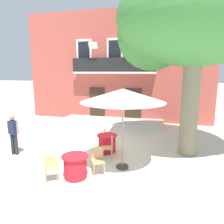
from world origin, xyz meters
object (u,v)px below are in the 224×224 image
at_px(cafe_chair_near_tree_0, 51,166).
at_px(pedestrian_near_entrance, 13,132).
at_px(cafe_chair_near_tree_1, 98,159).
at_px(cafe_chair_middle_1, 109,146).
at_px(plane_tree, 193,22).
at_px(cafe_table_middle, 107,143).
at_px(cafe_chair_middle_0, 107,135).
at_px(cafe_umbrella, 123,96).
at_px(cafe_table_near_tree, 75,166).

distance_m(cafe_chair_near_tree_0, pedestrian_near_entrance, 3.14).
height_order(cafe_chair_near_tree_1, cafe_chair_middle_1, same).
distance_m(plane_tree, cafe_chair_near_tree_1, 6.20).
xyz_separation_m(plane_tree, pedestrian_near_entrance, (-6.86, -1.97, -4.31)).
bearing_deg(pedestrian_near_entrance, cafe_table_middle, 19.04).
height_order(cafe_chair_near_tree_0, pedestrian_near_entrance, pedestrian_near_entrance).
bearing_deg(cafe_chair_near_tree_0, cafe_chair_near_tree_1, 36.28).
bearing_deg(cafe_chair_near_tree_1, cafe_chair_middle_0, 99.55).
bearing_deg(cafe_umbrella, cafe_chair_near_tree_0, -141.51).
xyz_separation_m(cafe_table_near_tree, cafe_chair_middle_0, (0.16, 3.13, 0.14)).
relative_size(cafe_table_middle, cafe_umbrella, 0.30).
distance_m(cafe_chair_near_tree_1, cafe_chair_middle_1, 1.28).
xyz_separation_m(cafe_table_near_tree, cafe_chair_middle_1, (0.66, 1.72, 0.14)).
bearing_deg(cafe_chair_middle_1, plane_tree, 25.72).
bearing_deg(cafe_table_near_tree, plane_tree, 41.05).
height_order(cafe_table_middle, cafe_chair_middle_1, cafe_chair_middle_1).
height_order(cafe_table_near_tree, cafe_table_middle, same).
bearing_deg(cafe_umbrella, cafe_chair_middle_1, 136.05).
distance_m(cafe_table_middle, cafe_chair_middle_1, 0.77).
bearing_deg(cafe_chair_middle_0, plane_tree, -0.16).
bearing_deg(cafe_chair_middle_1, cafe_chair_middle_0, 109.68).
xyz_separation_m(cafe_chair_middle_1, cafe_umbrella, (0.66, -0.63, 2.08)).
bearing_deg(pedestrian_near_entrance, cafe_chair_near_tree_0, -30.93).
bearing_deg(cafe_chair_near_tree_0, cafe_table_middle, 71.19).
xyz_separation_m(cafe_chair_middle_0, cafe_umbrella, (1.16, -2.05, 2.08)).
bearing_deg(cafe_chair_near_tree_1, cafe_table_middle, 96.99).
relative_size(plane_tree, cafe_table_middle, 8.37).
bearing_deg(cafe_chair_near_tree_1, cafe_chair_near_tree_0, -143.72).
distance_m(cafe_chair_near_tree_1, cafe_umbrella, 2.29).
height_order(cafe_chair_near_tree_0, cafe_chair_middle_0, same).
bearing_deg(cafe_chair_middle_1, cafe_chair_near_tree_0, -120.38).
distance_m(cafe_chair_near_tree_0, cafe_table_middle, 3.02).
bearing_deg(plane_tree, cafe_chair_middle_0, 179.84).
xyz_separation_m(cafe_table_middle, cafe_chair_middle_1, (0.30, -0.69, 0.14)).
relative_size(cafe_chair_near_tree_0, cafe_umbrella, 0.31).
xyz_separation_m(plane_tree, cafe_chair_middle_0, (-3.43, 0.01, -4.73)).
bearing_deg(cafe_chair_middle_0, cafe_table_middle, -73.73).
xyz_separation_m(plane_tree, cafe_chair_near_tree_0, (-4.19, -3.57, -4.73)).
distance_m(plane_tree, cafe_chair_middle_1, 5.74).
height_order(cafe_table_near_tree, cafe_chair_middle_0, cafe_chair_middle_0).
bearing_deg(plane_tree, cafe_chair_near_tree_0, -139.55).
relative_size(cafe_chair_middle_0, cafe_umbrella, 0.31).
bearing_deg(cafe_umbrella, cafe_table_middle, 125.68).
height_order(cafe_umbrella, pedestrian_near_entrance, cafe_umbrella).
relative_size(cafe_table_near_tree, cafe_chair_near_tree_0, 0.95).
height_order(plane_tree, cafe_chair_middle_0, plane_tree).
distance_m(cafe_table_near_tree, cafe_table_middle, 2.44).
bearing_deg(cafe_chair_middle_1, cafe_table_near_tree, -111.18).
bearing_deg(cafe_chair_near_tree_0, plane_tree, 40.45).
bearing_deg(pedestrian_near_entrance, cafe_umbrella, -0.86).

